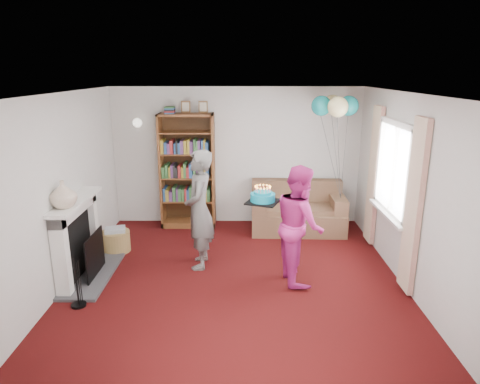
{
  "coord_description": "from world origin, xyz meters",
  "views": [
    {
      "loc": [
        0.08,
        -5.21,
        2.77
      ],
      "look_at": [
        0.07,
        0.6,
        1.11
      ],
      "focal_mm": 32.0,
      "sensor_mm": 36.0,
      "label": 1
    }
  ],
  "objects_px": {
    "person_striped": "(199,210)",
    "person_magenta": "(299,224)",
    "sofa": "(297,212)",
    "bookcase": "(188,172)",
    "birthday_cake": "(263,198)"
  },
  "relations": [
    {
      "from": "person_striped",
      "to": "person_magenta",
      "type": "xyz_separation_m",
      "value": [
        1.37,
        -0.42,
        -0.06
      ]
    },
    {
      "from": "person_magenta",
      "to": "sofa",
      "type": "bearing_deg",
      "value": -15.07
    },
    {
      "from": "person_magenta",
      "to": "bookcase",
      "type": "bearing_deg",
      "value": 30.73
    },
    {
      "from": "birthday_cake",
      "to": "person_striped",
      "type": "bearing_deg",
      "value": 155.37
    },
    {
      "from": "sofa",
      "to": "person_striped",
      "type": "bearing_deg",
      "value": -134.9
    },
    {
      "from": "bookcase",
      "to": "person_magenta",
      "type": "bearing_deg",
      "value": -51.12
    },
    {
      "from": "bookcase",
      "to": "sofa",
      "type": "height_order",
      "value": "bookcase"
    },
    {
      "from": "person_striped",
      "to": "birthday_cake",
      "type": "bearing_deg",
      "value": 64.9
    },
    {
      "from": "person_striped",
      "to": "birthday_cake",
      "type": "relative_size",
      "value": 4.41
    },
    {
      "from": "bookcase",
      "to": "sofa",
      "type": "bearing_deg",
      "value": -6.81
    },
    {
      "from": "person_striped",
      "to": "bookcase",
      "type": "bearing_deg",
      "value": -168.44
    },
    {
      "from": "person_striped",
      "to": "person_magenta",
      "type": "bearing_deg",
      "value": 72.48
    },
    {
      "from": "person_magenta",
      "to": "birthday_cake",
      "type": "relative_size",
      "value": 4.09
    },
    {
      "from": "bookcase",
      "to": "person_magenta",
      "type": "height_order",
      "value": "bookcase"
    },
    {
      "from": "bookcase",
      "to": "sofa",
      "type": "relative_size",
      "value": 1.39
    }
  ]
}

